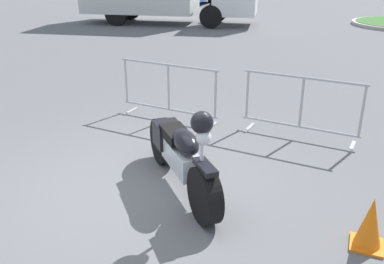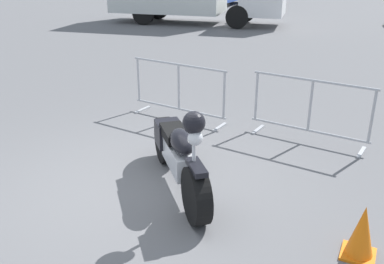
# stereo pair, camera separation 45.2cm
# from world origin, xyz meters

# --- Properties ---
(ground_plane) EXTENTS (120.00, 120.00, 0.00)m
(ground_plane) POSITION_xyz_m (0.00, 0.00, 0.00)
(ground_plane) COLOR #5B5B5E
(motorcycle) EXTENTS (1.71, 1.86, 1.32)m
(motorcycle) POSITION_xyz_m (0.57, 0.35, 0.50)
(motorcycle) COLOR black
(motorcycle) RESTS_ON ground
(crowd_barrier_near) EXTENTS (2.00, 0.64, 1.07)m
(crowd_barrier_near) POSITION_xyz_m (-0.63, 2.65, 0.55)
(crowd_barrier_near) COLOR #9EA0A5
(crowd_barrier_near) RESTS_ON ground
(crowd_barrier_far) EXTENTS (2.00, 0.64, 1.07)m
(crowd_barrier_far) POSITION_xyz_m (1.78, 2.65, 0.55)
(crowd_barrier_far) COLOR #9EA0A5
(crowd_barrier_far) RESTS_ON ground
(traffic_cone) EXTENTS (0.34, 0.34, 0.59)m
(traffic_cone) POSITION_xyz_m (2.91, -0.09, 0.29)
(traffic_cone) COLOR orange
(traffic_cone) RESTS_ON ground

